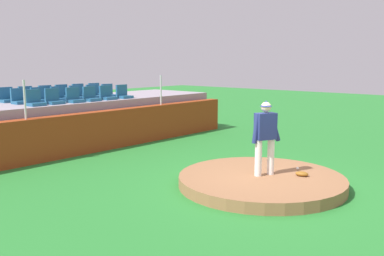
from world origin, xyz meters
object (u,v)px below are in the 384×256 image
stadium_chair_10 (94,94)px  stadium_chair_13 (27,96)px  stadium_chair_8 (59,96)px  stadium_chair_15 (63,94)px  stadium_chair_12 (7,98)px  stadium_chair_17 (96,92)px  stadium_chair_2 (74,98)px  stadium_chair_5 (123,94)px  pitcher (265,132)px  stadium_chair_7 (39,98)px  stadium_chair_0 (35,101)px  fielding_glove (302,174)px  baseball (298,168)px  stadium_chair_9 (77,95)px  stadium_chair_14 (47,95)px  stadium_chair_1 (54,99)px  stadium_chair_11 (109,93)px  stadium_chair_6 (20,99)px  stadium_chair_16 (79,93)px  stadium_chair_4 (107,95)px  stadium_chair_3 (91,96)px

stadium_chair_10 → stadium_chair_13: size_ratio=1.00×
stadium_chair_8 → stadium_chair_13: same height
stadium_chair_10 → stadium_chair_15: (-0.73, 0.88, 0.00)m
stadium_chair_12 → stadium_chair_17: 3.54m
stadium_chair_10 → stadium_chair_15: same height
stadium_chair_2 → stadium_chair_5: (2.10, 0.02, 0.00)m
pitcher → stadium_chair_8: stadium_chair_8 is taller
pitcher → stadium_chair_7: bearing=123.2°
stadium_chair_0 → stadium_chair_17: bearing=-153.8°
fielding_glove → baseball: bearing=-67.8°
stadium_chair_17 → stadium_chair_5: bearing=90.0°
fielding_glove → stadium_chair_15: stadium_chair_15 is taller
stadium_chair_9 → stadium_chair_7: bearing=-0.8°
stadium_chair_17 → stadium_chair_14: bearing=-0.3°
stadium_chair_8 → stadium_chair_15: bearing=-128.4°
baseball → stadium_chair_13: size_ratio=0.15×
baseball → stadium_chair_1: 7.91m
stadium_chair_13 → baseball: bearing=102.9°
stadium_chair_13 → stadium_chair_11: bearing=162.7°
stadium_chair_6 → stadium_chair_0: bearing=90.9°
fielding_glove → stadium_chair_5: size_ratio=0.60×
stadium_chair_2 → stadium_chair_14: 1.74m
stadium_chair_7 → stadium_chair_9: same height
stadium_chair_0 → stadium_chair_14: size_ratio=1.00×
stadium_chair_17 → stadium_chair_2: bearing=39.4°
stadium_chair_7 → pitcher: bearing=98.3°
stadium_chair_5 → stadium_chair_6: size_ratio=1.00×
stadium_chair_2 → stadium_chair_16: same height
stadium_chair_12 → stadium_chair_5: bearing=153.8°
stadium_chair_6 → stadium_chair_15: bearing=-157.9°
stadium_chair_14 → stadium_chair_6: bearing=30.2°
baseball → fielding_glove: (-0.45, -0.34, 0.02)m
baseball → fielding_glove: bearing=-143.0°
stadium_chair_1 → stadium_chair_6: (-0.69, 0.87, 0.00)m
stadium_chair_5 → stadium_chair_14: 2.72m
baseball → stadium_chair_8: (-1.39, 8.32, 1.41)m
stadium_chair_13 → stadium_chair_10: bearing=158.2°
stadium_chair_9 → stadium_chair_17: (1.41, 0.83, 0.00)m
stadium_chair_1 → stadium_chair_9: size_ratio=1.00×
stadium_chair_0 → stadium_chair_2: (1.40, -0.00, 0.00)m
stadium_chair_9 → stadium_chair_14: same height
stadium_chair_2 → stadium_chair_6: same height
stadium_chair_13 → stadium_chair_5: bearing=148.8°
stadium_chair_4 → stadium_chair_9: 1.10m
stadium_chair_3 → stadium_chair_14: size_ratio=1.00×
baseball → stadium_chair_6: bearing=108.4°
stadium_chair_5 → stadium_chair_10: (-0.70, 0.87, 0.00)m
fielding_glove → stadium_chair_1: stadium_chair_1 is taller
fielding_glove → stadium_chair_8: 8.82m
stadium_chair_4 → stadium_chair_5: 0.73m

